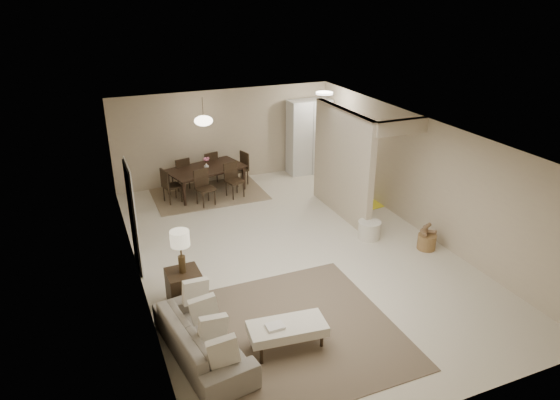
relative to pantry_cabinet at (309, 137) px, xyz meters
name	(u,v)px	position (x,y,z in m)	size (l,w,h in m)	color
floor	(292,251)	(-2.35, -4.15, -1.05)	(9.00, 9.00, 0.00)	beige
ceiling	(293,132)	(-2.35, -4.15, 1.45)	(9.00, 9.00, 0.00)	white
back_wall	(225,136)	(-2.35, 0.35, 0.20)	(6.00, 6.00, 0.00)	#C5B595
left_wall	(134,220)	(-5.35, -4.15, 0.20)	(9.00, 9.00, 0.00)	#C5B595
right_wall	(420,174)	(0.65, -4.15, 0.20)	(9.00, 9.00, 0.00)	#C5B595
partition	(342,164)	(-0.55, -2.90, 0.20)	(0.15, 2.50, 2.50)	#C5B595
doorway	(133,218)	(-5.32, -3.55, -0.03)	(0.04, 0.90, 2.04)	black
pantry_cabinet	(309,137)	(0.00, 0.00, 0.00)	(1.20, 0.55, 2.10)	silver
flush_light	(324,93)	(-0.05, -0.95, 1.41)	(0.44, 0.44, 0.05)	white
living_rug	(291,332)	(-3.40, -6.51, -1.04)	(3.20, 3.20, 0.01)	brown
sofa	(203,339)	(-4.80, -6.51, -0.75)	(0.81, 2.07, 0.60)	gray
ottoman_bench	(287,329)	(-3.60, -6.81, -0.72)	(1.20, 0.65, 0.41)	beige
side_table	(184,287)	(-4.75, -5.08, -0.75)	(0.54, 0.54, 0.60)	black
table_lamp	(180,242)	(-4.75, -5.08, 0.11)	(0.32, 0.32, 0.76)	#49371F
round_pouf	(369,230)	(-0.58, -4.25, -0.86)	(0.49, 0.49, 0.38)	beige
wicker_basket	(427,242)	(0.25, -5.12, -0.89)	(0.37, 0.37, 0.32)	brown
dining_rug	(208,192)	(-3.11, -0.45, -1.04)	(2.80, 2.10, 0.01)	brown
dining_table	(207,181)	(-3.11, -0.45, -0.71)	(1.93, 1.08, 0.68)	black
dining_chairs	(207,177)	(-3.11, -0.45, -0.61)	(2.40, 1.98, 0.89)	black
vase	(206,166)	(-3.11, -0.45, -0.30)	(0.13, 0.13, 0.13)	silver
yellow_mat	(365,206)	(0.22, -2.77, -1.04)	(0.89, 0.54, 0.01)	yellow
pendant_light	(204,121)	(-3.11, -0.45, 0.87)	(0.46, 0.46, 0.71)	#49371F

